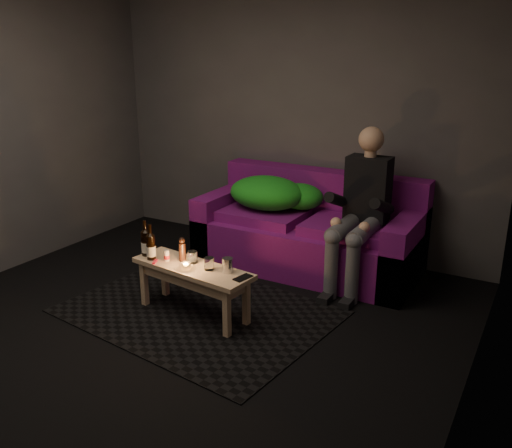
{
  "coord_description": "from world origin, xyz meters",
  "views": [
    {
      "loc": [
        2.29,
        -2.54,
        1.95
      ],
      "look_at": [
        0.12,
        1.27,
        0.52
      ],
      "focal_mm": 38.0,
      "sensor_mm": 36.0,
      "label": 1
    }
  ],
  "objects_px": {
    "sofa": "(309,234)",
    "steel_cup": "(228,265)",
    "beer_bottle_b": "(151,246)",
    "person": "(361,207)",
    "coffee_table": "(193,275)",
    "beer_bottle_a": "(146,243)"
  },
  "relations": [
    {
      "from": "sofa",
      "to": "person",
      "type": "height_order",
      "value": "person"
    },
    {
      "from": "person",
      "to": "coffee_table",
      "type": "relative_size",
      "value": 1.32
    },
    {
      "from": "steel_cup",
      "to": "beer_bottle_b",
      "type": "bearing_deg",
      "value": -173.44
    },
    {
      "from": "person",
      "to": "coffee_table",
      "type": "bearing_deg",
      "value": -126.74
    },
    {
      "from": "steel_cup",
      "to": "beer_bottle_a",
      "type": "bearing_deg",
      "value": -177.77
    },
    {
      "from": "coffee_table",
      "to": "beer_bottle_a",
      "type": "height_order",
      "value": "beer_bottle_a"
    },
    {
      "from": "person",
      "to": "beer_bottle_a",
      "type": "height_order",
      "value": "person"
    },
    {
      "from": "sofa",
      "to": "coffee_table",
      "type": "bearing_deg",
      "value": -104.68
    },
    {
      "from": "sofa",
      "to": "steel_cup",
      "type": "xyz_separation_m",
      "value": [
        -0.06,
        -1.31,
        0.14
      ]
    },
    {
      "from": "beer_bottle_a",
      "to": "steel_cup",
      "type": "xyz_separation_m",
      "value": [
        0.74,
        0.03,
        -0.05
      ]
    },
    {
      "from": "beer_bottle_a",
      "to": "steel_cup",
      "type": "relative_size",
      "value": 2.63
    },
    {
      "from": "person",
      "to": "beer_bottle_b",
      "type": "xyz_separation_m",
      "value": [
        -1.24,
        -1.22,
        -0.19
      ]
    },
    {
      "from": "sofa",
      "to": "beer_bottle_a",
      "type": "distance_m",
      "value": 1.57
    },
    {
      "from": "person",
      "to": "beer_bottle_b",
      "type": "relative_size",
      "value": 4.76
    },
    {
      "from": "sofa",
      "to": "beer_bottle_a",
      "type": "xyz_separation_m",
      "value": [
        -0.8,
        -1.34,
        0.2
      ]
    },
    {
      "from": "sofa",
      "to": "beer_bottle_a",
      "type": "bearing_deg",
      "value": -120.74
    },
    {
      "from": "beer_bottle_a",
      "to": "beer_bottle_b",
      "type": "relative_size",
      "value": 1.01
    },
    {
      "from": "beer_bottle_b",
      "to": "beer_bottle_a",
      "type": "bearing_deg",
      "value": 152.98
    },
    {
      "from": "beer_bottle_a",
      "to": "beer_bottle_b",
      "type": "distance_m",
      "value": 0.1
    },
    {
      "from": "beer_bottle_b",
      "to": "sofa",
      "type": "bearing_deg",
      "value": 62.96
    },
    {
      "from": "sofa",
      "to": "person",
      "type": "distance_m",
      "value": 0.67
    },
    {
      "from": "sofa",
      "to": "coffee_table",
      "type": "xyz_separation_m",
      "value": [
        -0.35,
        -1.34,
        0.02
      ]
    }
  ]
}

